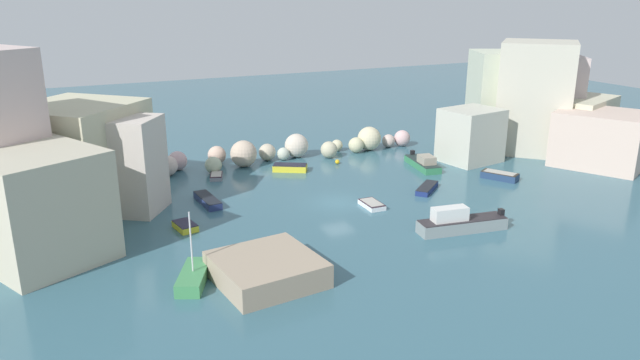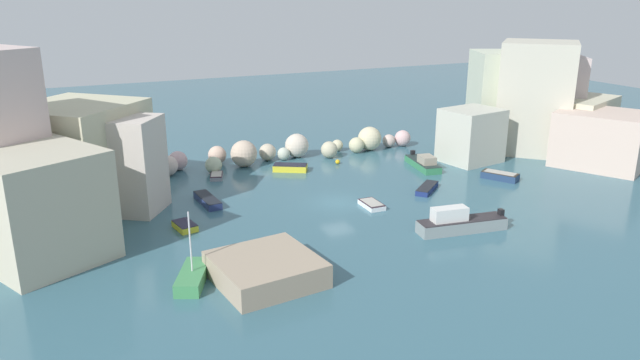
{
  "view_description": "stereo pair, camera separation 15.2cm",
  "coord_description": "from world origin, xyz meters",
  "px_view_note": "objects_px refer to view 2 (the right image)",
  "views": [
    {
      "loc": [
        -22.28,
        -43.25,
        17.43
      ],
      "look_at": [
        0.0,
        3.61,
        1.0
      ],
      "focal_mm": 33.61,
      "sensor_mm": 36.0,
      "label": 1
    },
    {
      "loc": [
        -22.14,
        -43.31,
        17.43
      ],
      "look_at": [
        0.0,
        3.61,
        1.0
      ],
      "focal_mm": 33.61,
      "sensor_mm": 36.0,
      "label": 2
    }
  ],
  "objects_px": {
    "moored_boat_5": "(500,176)",
    "moored_boat_10": "(459,223)",
    "moored_boat_1": "(123,202)",
    "moored_boat_9": "(185,226)",
    "moored_boat_2": "(290,168)",
    "moored_boat_3": "(424,163)",
    "moored_boat_7": "(372,204)",
    "moored_boat_0": "(193,277)",
    "channel_buoy": "(338,162)",
    "moored_boat_8": "(427,188)",
    "moored_boat_4": "(217,176)",
    "moored_boat_6": "(208,200)",
    "stone_dock": "(266,269)"
  },
  "relations": [
    {
      "from": "stone_dock",
      "to": "moored_boat_4",
      "type": "xyz_separation_m",
      "value": [
        3.19,
        22.45,
        -0.55
      ]
    },
    {
      "from": "channel_buoy",
      "to": "moored_boat_0",
      "type": "bearing_deg",
      "value": -135.25
    },
    {
      "from": "moored_boat_5",
      "to": "moored_boat_7",
      "type": "relative_size",
      "value": 1.42
    },
    {
      "from": "moored_boat_1",
      "to": "moored_boat_0",
      "type": "bearing_deg",
      "value": 165.19
    },
    {
      "from": "moored_boat_2",
      "to": "moored_boat_9",
      "type": "bearing_deg",
      "value": -110.02
    },
    {
      "from": "channel_buoy",
      "to": "moored_boat_3",
      "type": "distance_m",
      "value": 8.93
    },
    {
      "from": "moored_boat_4",
      "to": "moored_boat_6",
      "type": "xyz_separation_m",
      "value": [
        -2.74,
        -6.84,
        0.08
      ]
    },
    {
      "from": "moored_boat_6",
      "to": "moored_boat_10",
      "type": "bearing_deg",
      "value": -136.26
    },
    {
      "from": "moored_boat_4",
      "to": "moored_boat_10",
      "type": "bearing_deg",
      "value": -130.16
    },
    {
      "from": "moored_boat_9",
      "to": "moored_boat_1",
      "type": "bearing_deg",
      "value": -163.03
    },
    {
      "from": "moored_boat_1",
      "to": "moored_boat_4",
      "type": "height_order",
      "value": "moored_boat_1"
    },
    {
      "from": "moored_boat_5",
      "to": "moored_boat_6",
      "type": "height_order",
      "value": "moored_boat_5"
    },
    {
      "from": "moored_boat_8",
      "to": "moored_boat_4",
      "type": "bearing_deg",
      "value": 104.1
    },
    {
      "from": "moored_boat_0",
      "to": "channel_buoy",
      "type": "bearing_deg",
      "value": -20.27
    },
    {
      "from": "moored_boat_5",
      "to": "moored_boat_9",
      "type": "height_order",
      "value": "moored_boat_5"
    },
    {
      "from": "moored_boat_3",
      "to": "moored_boat_9",
      "type": "xyz_separation_m",
      "value": [
        -26.09,
        -6.07,
        -0.26
      ]
    },
    {
      "from": "moored_boat_0",
      "to": "moored_boat_3",
      "type": "relative_size",
      "value": 0.82
    },
    {
      "from": "moored_boat_4",
      "to": "moored_boat_8",
      "type": "bearing_deg",
      "value": -108.08
    },
    {
      "from": "stone_dock",
      "to": "moored_boat_5",
      "type": "bearing_deg",
      "value": 20.3
    },
    {
      "from": "moored_boat_7",
      "to": "moored_boat_10",
      "type": "distance_m",
      "value": 8.18
    },
    {
      "from": "moored_boat_2",
      "to": "moored_boat_3",
      "type": "xyz_separation_m",
      "value": [
        12.82,
        -4.89,
        0.19
      ]
    },
    {
      "from": "moored_boat_6",
      "to": "moored_boat_2",
      "type": "bearing_deg",
      "value": -63.19
    },
    {
      "from": "moored_boat_9",
      "to": "moored_boat_10",
      "type": "distance_m",
      "value": 20.89
    },
    {
      "from": "moored_boat_6",
      "to": "moored_boat_9",
      "type": "bearing_deg",
      "value": 143.98
    },
    {
      "from": "moored_boat_0",
      "to": "moored_boat_8",
      "type": "height_order",
      "value": "moored_boat_0"
    },
    {
      "from": "moored_boat_2",
      "to": "moored_boat_8",
      "type": "relative_size",
      "value": 1.02
    },
    {
      "from": "stone_dock",
      "to": "moored_boat_2",
      "type": "distance_m",
      "value": 24.12
    },
    {
      "from": "channel_buoy",
      "to": "moored_boat_6",
      "type": "distance_m",
      "value": 16.85
    },
    {
      "from": "moored_boat_1",
      "to": "moored_boat_5",
      "type": "height_order",
      "value": "moored_boat_5"
    },
    {
      "from": "channel_buoy",
      "to": "moored_boat_7",
      "type": "xyz_separation_m",
      "value": [
        -3.36,
        -13.0,
        -0.0
      ]
    },
    {
      "from": "moored_boat_1",
      "to": "moored_boat_7",
      "type": "bearing_deg",
      "value": -137.43
    },
    {
      "from": "moored_boat_1",
      "to": "moored_boat_10",
      "type": "height_order",
      "value": "moored_boat_10"
    },
    {
      "from": "moored_boat_0",
      "to": "moored_boat_5",
      "type": "xyz_separation_m",
      "value": [
        32.13,
        8.66,
        -0.06
      ]
    },
    {
      "from": "moored_boat_4",
      "to": "moored_boat_9",
      "type": "xyz_separation_m",
      "value": [
        -5.84,
        -11.77,
        0.03
      ]
    },
    {
      "from": "moored_boat_8",
      "to": "moored_boat_10",
      "type": "xyz_separation_m",
      "value": [
        -3.41,
        -9.03,
        0.46
      ]
    },
    {
      "from": "moored_boat_1",
      "to": "moored_boat_7",
      "type": "relative_size",
      "value": 1.61
    },
    {
      "from": "stone_dock",
      "to": "moored_boat_7",
      "type": "bearing_deg",
      "value": 34.73
    },
    {
      "from": "moored_boat_5",
      "to": "moored_boat_10",
      "type": "xyz_separation_m",
      "value": [
        -11.84,
        -8.95,
        0.34
      ]
    },
    {
      "from": "moored_boat_3",
      "to": "moored_boat_7",
      "type": "height_order",
      "value": "moored_boat_3"
    },
    {
      "from": "moored_boat_4",
      "to": "moored_boat_2",
      "type": "bearing_deg",
      "value": -77.74
    },
    {
      "from": "moored_boat_0",
      "to": "moored_boat_4",
      "type": "distance_m",
      "value": 22.09
    },
    {
      "from": "stone_dock",
      "to": "moored_boat_0",
      "type": "xyz_separation_m",
      "value": [
        -4.24,
        1.66,
        -0.35
      ]
    },
    {
      "from": "moored_boat_1",
      "to": "moored_boat_9",
      "type": "bearing_deg",
      "value": -175.57
    },
    {
      "from": "moored_boat_1",
      "to": "moored_boat_6",
      "type": "relative_size",
      "value": 0.97
    },
    {
      "from": "stone_dock",
      "to": "moored_boat_8",
      "type": "bearing_deg",
      "value": 28.12
    },
    {
      "from": "moored_boat_1",
      "to": "moored_boat_3",
      "type": "xyz_separation_m",
      "value": [
        29.67,
        -1.22,
        0.16
      ]
    },
    {
      "from": "moored_boat_5",
      "to": "moored_boat_10",
      "type": "relative_size",
      "value": 0.51
    },
    {
      "from": "moored_boat_2",
      "to": "moored_boat_4",
      "type": "distance_m",
      "value": 7.48
    },
    {
      "from": "moored_boat_6",
      "to": "moored_boat_8",
      "type": "height_order",
      "value": "moored_boat_6"
    },
    {
      "from": "stone_dock",
      "to": "moored_boat_1",
      "type": "bearing_deg",
      "value": 109.1
    }
  ]
}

